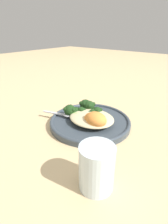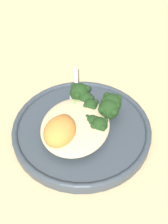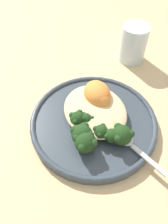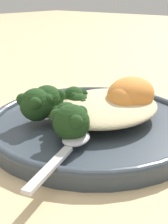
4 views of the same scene
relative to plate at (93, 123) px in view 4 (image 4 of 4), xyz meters
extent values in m
plane|color=#D6B784|center=(-0.01, -0.02, -0.01)|extent=(4.00, 4.00, 0.00)
cylinder|color=#38424C|center=(0.00, 0.00, 0.00)|extent=(0.27, 0.27, 0.02)
torus|color=#38424C|center=(0.00, 0.00, 0.00)|extent=(0.27, 0.27, 0.01)
ellipsoid|color=beige|center=(-0.01, 0.01, 0.02)|extent=(0.15, 0.13, 0.02)
ellipsoid|color=#9EBC66|center=(-0.01, 0.01, 0.02)|extent=(0.03, 0.09, 0.02)
sphere|color=#1E3D19|center=(0.00, -0.04, 0.03)|extent=(0.03, 0.03, 0.03)
sphere|color=#1E3D19|center=(0.01, -0.03, 0.03)|extent=(0.01, 0.01, 0.01)
sphere|color=#1E3D19|center=(-0.01, -0.03, 0.03)|extent=(0.01, 0.01, 0.01)
sphere|color=#1E3D19|center=(-0.01, -0.04, 0.03)|extent=(0.01, 0.01, 0.01)
sphere|color=#1E3D19|center=(0.01, -0.04, 0.03)|extent=(0.01, 0.01, 0.01)
ellipsoid|color=#9EBC66|center=(0.00, 0.01, 0.02)|extent=(0.03, 0.06, 0.02)
sphere|color=#1E3D19|center=(0.00, -0.02, 0.02)|extent=(0.03, 0.03, 0.03)
sphere|color=#1E3D19|center=(0.01, -0.01, 0.03)|extent=(0.01, 0.01, 0.01)
sphere|color=#1E3D19|center=(-0.01, -0.02, 0.03)|extent=(0.01, 0.01, 0.01)
sphere|color=#1E3D19|center=(0.01, -0.03, 0.03)|extent=(0.01, 0.01, 0.01)
ellipsoid|color=#9EBC66|center=(0.01, -0.01, 0.02)|extent=(0.06, 0.08, 0.02)
sphere|color=#1E3D19|center=(0.04, -0.04, 0.03)|extent=(0.04, 0.04, 0.04)
sphere|color=#1E3D19|center=(0.05, -0.03, 0.04)|extent=(0.02, 0.02, 0.02)
sphere|color=#1E3D19|center=(0.03, -0.03, 0.04)|extent=(0.02, 0.02, 0.02)
sphere|color=#1E3D19|center=(0.03, -0.06, 0.04)|extent=(0.02, 0.02, 0.02)
sphere|color=#1E3D19|center=(0.05, -0.06, 0.04)|extent=(0.02, 0.02, 0.02)
ellipsoid|color=#9EBC66|center=(0.02, -0.01, 0.02)|extent=(0.09, 0.09, 0.02)
sphere|color=#1E3D19|center=(0.06, -0.05, 0.03)|extent=(0.04, 0.04, 0.04)
sphere|color=#1E3D19|center=(0.07, -0.03, 0.04)|extent=(0.02, 0.02, 0.02)
sphere|color=#1E3D19|center=(0.04, -0.03, 0.04)|extent=(0.02, 0.02, 0.02)
sphere|color=#1E3D19|center=(0.04, -0.06, 0.04)|extent=(0.02, 0.02, 0.02)
sphere|color=#1E3D19|center=(0.07, -0.06, 0.04)|extent=(0.02, 0.02, 0.02)
ellipsoid|color=#9EBC66|center=(0.01, 0.01, 0.02)|extent=(0.07, 0.05, 0.01)
sphere|color=#1E3D19|center=(0.04, -0.01, 0.02)|extent=(0.03, 0.03, 0.03)
sphere|color=#1E3D19|center=(0.05, 0.00, 0.03)|extent=(0.01, 0.01, 0.01)
sphere|color=#1E3D19|center=(0.04, 0.00, 0.03)|extent=(0.01, 0.01, 0.01)
sphere|color=#1E3D19|center=(0.04, -0.01, 0.03)|extent=(0.01, 0.01, 0.01)
sphere|color=#1E3D19|center=(0.05, -0.01, 0.03)|extent=(0.01, 0.01, 0.01)
ellipsoid|color=#9EBC66|center=(0.02, 0.02, 0.02)|extent=(0.08, 0.03, 0.02)
sphere|color=#1E3D19|center=(0.06, 0.01, 0.02)|extent=(0.03, 0.03, 0.03)
sphere|color=#1E3D19|center=(0.06, 0.02, 0.03)|extent=(0.01, 0.01, 0.01)
sphere|color=#1E3D19|center=(0.06, 0.00, 0.03)|extent=(0.01, 0.01, 0.01)
ellipsoid|color=#9EBC66|center=(0.02, 0.02, 0.02)|extent=(0.09, 0.02, 0.02)
sphere|color=#1E3D19|center=(0.07, 0.02, 0.03)|extent=(0.04, 0.04, 0.04)
sphere|color=#1E3D19|center=(0.08, 0.04, 0.04)|extent=(0.02, 0.02, 0.02)
sphere|color=#1E3D19|center=(0.05, 0.02, 0.04)|extent=(0.02, 0.02, 0.02)
sphere|color=#1E3D19|center=(0.08, 0.01, 0.04)|extent=(0.02, 0.02, 0.02)
ellipsoid|color=orange|center=(-0.03, 0.03, 0.03)|extent=(0.06, 0.06, 0.04)
ellipsoid|color=orange|center=(-0.04, 0.03, 0.03)|extent=(0.08, 0.06, 0.05)
cube|color=silver|center=(0.13, 0.05, 0.01)|extent=(0.08, 0.03, 0.00)
ellipsoid|color=silver|center=(0.07, 0.03, 0.02)|extent=(0.05, 0.04, 0.01)
camera|label=1|loc=(-0.31, 0.42, 0.29)|focal=28.00mm
camera|label=2|loc=(-0.38, -0.11, 0.47)|focal=50.00mm
camera|label=3|loc=(0.25, -0.13, 0.38)|focal=35.00mm
camera|label=4|loc=(0.30, 0.23, 0.16)|focal=50.00mm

